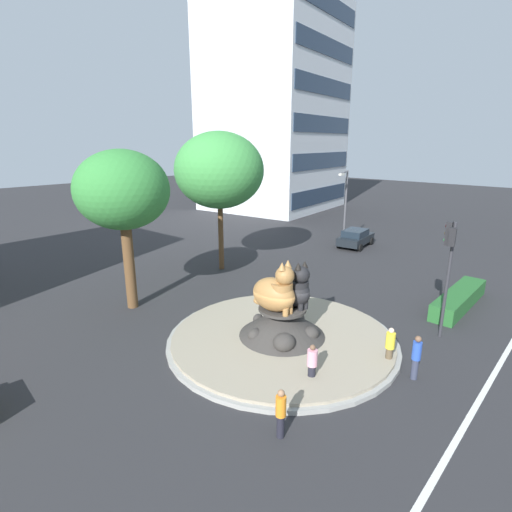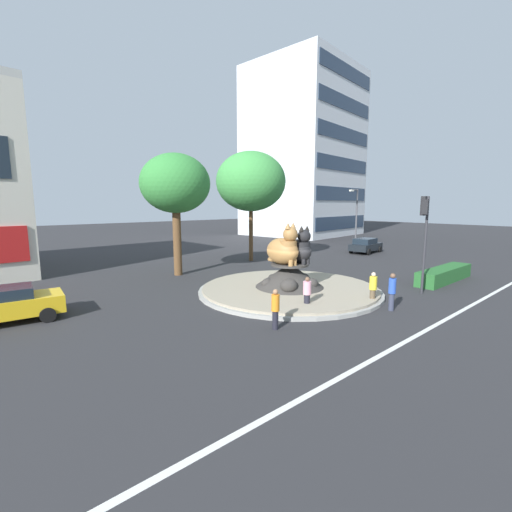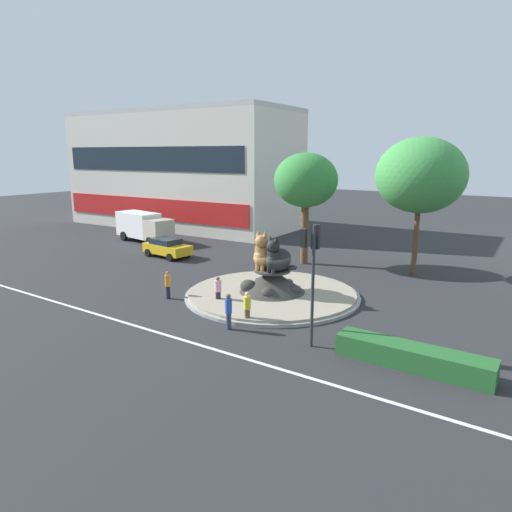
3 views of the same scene
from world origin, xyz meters
The scene contains 17 objects.
ground_plane centered at (0.00, 0.00, 0.00)m, with size 160.00×160.00×0.00m, color #28282B.
lane_centreline centered at (0.00, -7.90, 0.00)m, with size 112.00×0.20×0.01m, color silver.
roundabout_island centered at (-0.01, -0.01, 0.49)m, with size 10.41×10.41×1.66m.
cat_statue_tabby centered at (-0.49, -0.01, 2.53)m, with size 1.50×2.43×2.36m.
cat_statue_black centered at (0.50, -0.25, 2.45)m, with size 1.51×2.12×2.16m.
traffic_light_mast centered at (5.23, -5.15, 3.97)m, with size 0.71×0.60×5.45m.
office_tower centered at (29.82, 25.23, 13.03)m, with size 17.49×16.32×26.06m.
clipped_hedge_strip centered at (9.62, -4.81, 0.45)m, with size 6.13×1.20×0.90m, color #235B28.
broadleaf_tree_behind_island centered at (-2.45, 8.57, 6.36)m, with size 4.79×4.79×8.47m.
second_tree_near_tower centered at (5.56, 9.94, 6.93)m, with size 6.02×6.02×9.50m.
streetlight_arm centered at (16.88, 6.70, 3.83)m, with size 2.12×0.69×6.51m.
pedestrian_orange_shirt centered at (-4.86, -3.80, 0.88)m, with size 0.33×0.33×1.66m.
pedestrian_yellow_shirt centered at (1.33, -4.50, 0.86)m, with size 0.37×0.37×1.64m.
pedestrian_pink_shirt centered at (-1.83, -2.88, 0.83)m, with size 0.39×0.39×1.59m.
pedestrian_blue_shirt centered at (1.04, -5.65, 0.97)m, with size 0.34×0.34×1.80m.
sedan_on_far_lane centered at (17.70, 5.91, 0.80)m, with size 4.37×2.51×1.52m.
hatchback_near_shophouse centered at (-12.95, 4.30, 0.82)m, with size 4.38×2.43×1.54m.
Camera 2 is at (-14.35, -13.44, 5.04)m, focal length 24.40 mm.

